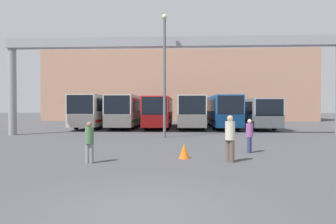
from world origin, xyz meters
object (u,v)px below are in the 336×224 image
(bus_slot_2, at_px, (159,110))
(bus_slot_3, at_px, (190,110))
(lamp_post, at_px, (164,71))
(pedestrian_near_right, at_px, (89,141))
(traffic_cone, at_px, (184,151))
(pedestrian_mid_right, at_px, (230,137))
(pedestrian_near_center, at_px, (249,135))
(bus_slot_4, at_px, (222,110))
(bus_slot_5, at_px, (254,111))
(bus_slot_0, at_px, (96,109))
(bus_slot_1, at_px, (129,109))

(bus_slot_2, relative_size, bus_slot_3, 0.85)
(bus_slot_3, bearing_deg, lamp_post, -101.06)
(pedestrian_near_right, relative_size, traffic_cone, 2.58)
(pedestrian_near_right, bearing_deg, pedestrian_mid_right, 177.69)
(pedestrian_near_center, bearing_deg, bus_slot_2, 44.29)
(lamp_post, bearing_deg, bus_slot_4, 62.93)
(bus_slot_4, bearing_deg, pedestrian_mid_right, -96.39)
(bus_slot_2, height_order, bus_slot_5, bus_slot_2)
(bus_slot_2, xyz_separation_m, bus_slot_5, (9.93, 0.39, -0.12))
(bus_slot_3, distance_m, lamp_post, 11.38)
(bus_slot_0, bearing_deg, lamp_post, -51.50)
(bus_slot_4, distance_m, traffic_cone, 19.68)
(bus_slot_4, distance_m, bus_slot_5, 3.33)
(bus_slot_3, height_order, bus_slot_4, bus_slot_4)
(bus_slot_0, relative_size, lamp_post, 1.16)
(bus_slot_1, relative_size, traffic_cone, 19.25)
(bus_slot_1, relative_size, bus_slot_2, 1.16)
(bus_slot_1, distance_m, bus_slot_2, 3.41)
(bus_slot_0, distance_m, bus_slot_3, 9.98)
(pedestrian_near_center, xyz_separation_m, traffic_cone, (-3.12, -1.72, -0.54))
(bus_slot_1, height_order, pedestrian_mid_right, bus_slot_1)
(traffic_cone, xyz_separation_m, lamp_post, (-1.38, 8.58, 4.44))
(pedestrian_near_center, bearing_deg, traffic_cone, 144.46)
(pedestrian_near_center, xyz_separation_m, lamp_post, (-4.49, 6.85, 3.90))
(bus_slot_3, xyz_separation_m, pedestrian_mid_right, (1.08, -20.14, -0.89))
(bus_slot_1, xyz_separation_m, traffic_cone, (5.88, -19.32, -1.59))
(bus_slot_3, distance_m, traffic_cone, 19.46)
(bus_slot_1, bearing_deg, traffic_cone, -73.07)
(bus_slot_1, bearing_deg, pedestrian_near_center, -62.91)
(traffic_cone, bearing_deg, bus_slot_4, 78.09)
(bus_slot_2, bearing_deg, bus_slot_5, 2.25)
(bus_slot_1, distance_m, pedestrian_near_right, 20.72)
(lamp_post, bearing_deg, traffic_cone, -80.89)
(pedestrian_near_right, distance_m, pedestrian_mid_right, 5.53)
(pedestrian_mid_right, relative_size, lamp_post, 0.21)
(bus_slot_3, relative_size, pedestrian_mid_right, 6.54)
(bus_slot_3, relative_size, bus_slot_5, 1.09)
(bus_slot_3, height_order, pedestrian_near_center, bus_slot_3)
(bus_slot_2, height_order, pedestrian_near_right, bus_slot_2)
(bus_slot_4, bearing_deg, bus_slot_3, 176.68)
(lamp_post, bearing_deg, pedestrian_near_center, -56.75)
(pedestrian_near_right, xyz_separation_m, pedestrian_mid_right, (5.50, 0.50, 0.13))
(bus_slot_4, bearing_deg, traffic_cone, -101.91)
(pedestrian_mid_right, distance_m, lamp_post, 10.56)
(bus_slot_4, relative_size, lamp_post, 1.34)
(bus_slot_5, xyz_separation_m, pedestrian_mid_right, (-5.54, -19.64, -0.72))
(bus_slot_0, xyz_separation_m, pedestrian_near_right, (5.50, -19.66, -1.07))
(lamp_post, bearing_deg, bus_slot_3, 78.94)
(bus_slot_5, distance_m, pedestrian_near_right, 22.98)
(bus_slot_1, height_order, bus_slot_3, bus_slot_1)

